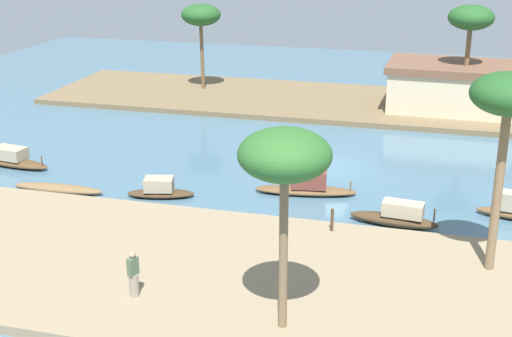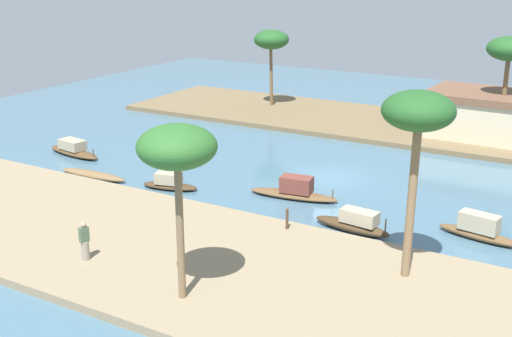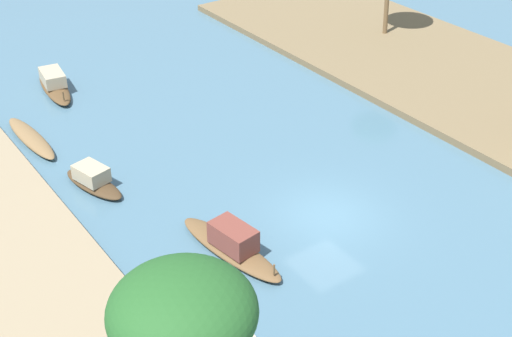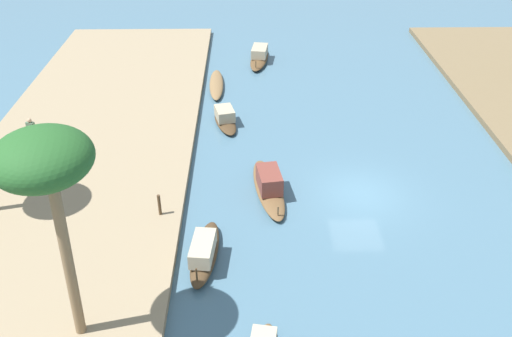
% 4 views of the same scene
% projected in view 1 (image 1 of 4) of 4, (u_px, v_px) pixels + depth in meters
% --- Properties ---
extents(river_water, '(75.62, 75.62, 0.00)m').
position_uv_depth(river_water, '(325.00, 167.00, 40.03)').
color(river_water, '#476B7F').
rests_on(river_water, ground).
extents(riverbank_left, '(47.44, 11.41, 0.37)m').
position_uv_depth(riverbank_left, '(263.00, 280.00, 27.15)').
color(riverbank_left, '#937F60').
rests_on(riverbank_left, ground).
extents(riverbank_right, '(47.44, 11.41, 0.37)m').
position_uv_depth(riverbank_right, '(358.00, 104.00, 52.80)').
color(riverbank_right, brown).
rests_on(riverbank_right, ground).
extents(sampan_with_red_awning, '(4.14, 1.41, 1.18)m').
position_uv_depth(sampan_with_red_awning, '(397.00, 216.00, 32.22)').
color(sampan_with_red_awning, '#47331E').
rests_on(sampan_with_red_awning, river_water).
extents(sampan_with_tall_canopy, '(5.28, 1.95, 1.28)m').
position_uv_depth(sampan_with_tall_canopy, '(307.00, 186.00, 35.91)').
color(sampan_with_tall_canopy, brown).
rests_on(sampan_with_tall_canopy, river_water).
extents(sampan_open_hull, '(4.98, 1.88, 1.08)m').
position_uv_depth(sampan_open_hull, '(11.00, 159.00, 40.04)').
color(sampan_open_hull, brown).
rests_on(sampan_open_hull, river_water).
extents(sampan_foreground, '(4.93, 1.11, 0.41)m').
position_uv_depth(sampan_foreground, '(58.00, 188.00, 36.24)').
color(sampan_foreground, brown).
rests_on(sampan_foreground, river_water).
extents(sampan_near_left_bank, '(3.54, 1.85, 1.02)m').
position_uv_depth(sampan_near_left_bank, '(160.00, 190.00, 35.55)').
color(sampan_near_left_bank, '#47331E').
rests_on(sampan_near_left_bank, river_water).
extents(person_on_near_bank, '(0.44, 0.46, 1.74)m').
position_uv_depth(person_on_near_bank, '(134.00, 276.00, 25.41)').
color(person_on_near_bank, gray).
rests_on(person_on_near_bank, riverbank_left).
extents(mooring_post, '(0.14, 0.14, 1.03)m').
position_uv_depth(mooring_post, '(332.00, 220.00, 30.80)').
color(mooring_post, '#4C3823').
rests_on(mooring_post, riverbank_left).
extents(palm_tree_left_near, '(2.95, 2.95, 6.88)m').
position_uv_depth(palm_tree_left_near, '(285.00, 158.00, 21.76)').
color(palm_tree_left_near, '#7F6647').
rests_on(palm_tree_left_near, riverbank_left).
extents(palm_tree_left_far, '(2.86, 2.86, 7.74)m').
position_uv_depth(palm_tree_left_far, '(509.00, 100.00, 25.54)').
color(palm_tree_left_far, '#7F6647').
rests_on(palm_tree_left_far, riverbank_left).
extents(palm_tree_right_tall, '(3.11, 3.11, 7.42)m').
position_uv_depth(palm_tree_right_tall, '(471.00, 19.00, 47.88)').
color(palm_tree_right_tall, brown).
rests_on(palm_tree_right_tall, riverbank_right).
extents(palm_tree_right_short, '(3.07, 3.07, 6.69)m').
position_uv_depth(palm_tree_right_short, '(201.00, 16.00, 54.76)').
color(palm_tree_right_short, brown).
rests_on(palm_tree_right_short, riverbank_right).
extents(riverside_building, '(9.36, 6.43, 3.29)m').
position_uv_depth(riverside_building, '(453.00, 86.00, 50.15)').
color(riverside_building, beige).
rests_on(riverside_building, riverbank_right).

